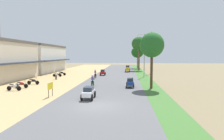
# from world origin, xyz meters

# --- Properties ---
(ground_plane) EXTENTS (180.00, 180.00, 0.00)m
(ground_plane) POSITION_xyz_m (0.00, 0.00, 0.00)
(ground_plane) COLOR #7A6B4C
(road_strip) EXTENTS (9.00, 140.00, 0.08)m
(road_strip) POSITION_xyz_m (0.00, 0.00, 0.04)
(road_strip) COLOR #565659
(road_strip) RESTS_ON ground
(median_strip) EXTENTS (2.40, 140.00, 0.06)m
(median_strip) POSITION_xyz_m (5.70, 0.00, 0.03)
(median_strip) COLOR #3D6B2D
(median_strip) RESTS_ON ground
(shophouse_mid) EXTENTS (9.94, 8.70, 6.90)m
(shophouse_mid) POSITION_xyz_m (-19.98, 28.16, 3.46)
(shophouse_mid) COLOR silver
(shophouse_mid) RESTS_ON ground
(shophouse_far) EXTENTS (9.50, 8.59, 6.90)m
(shophouse_far) POSITION_xyz_m (-19.98, 37.14, 3.46)
(shophouse_far) COLOR silver
(shophouse_far) RESTS_ON ground
(parked_motorbike_nearest) EXTENTS (1.80, 0.54, 0.94)m
(parked_motorbike_nearest) POSITION_xyz_m (-11.13, 6.25, 0.55)
(parked_motorbike_nearest) COLOR black
(parked_motorbike_nearest) RESTS_ON dirt_shoulder
(parked_motorbike_second) EXTENTS (1.80, 0.54, 0.94)m
(parked_motorbike_second) POSITION_xyz_m (-11.25, 8.10, 0.55)
(parked_motorbike_second) COLOR black
(parked_motorbike_second) RESTS_ON dirt_shoulder
(parked_motorbike_third) EXTENTS (1.80, 0.54, 0.94)m
(parked_motorbike_third) POSITION_xyz_m (-11.18, 11.17, 0.55)
(parked_motorbike_third) COLOR black
(parked_motorbike_third) RESTS_ON dirt_shoulder
(parked_motorbike_fourth) EXTENTS (1.80, 0.54, 0.94)m
(parked_motorbike_fourth) POSITION_xyz_m (-11.38, 21.57, 0.55)
(parked_motorbike_fourth) COLOR black
(parked_motorbike_fourth) RESTS_ON dirt_shoulder
(parked_motorbike_fifth) EXTENTS (1.80, 0.54, 0.94)m
(parked_motorbike_fifth) POSITION_xyz_m (-11.27, 23.94, 0.55)
(parked_motorbike_fifth) COLOR black
(parked_motorbike_fifth) RESTS_ON dirt_shoulder
(street_signboard) EXTENTS (0.06, 1.30, 1.50)m
(street_signboard) POSITION_xyz_m (-5.34, 3.04, 1.11)
(street_signboard) COLOR #262628
(street_signboard) RESTS_ON dirt_shoulder
(pedestrian_on_shoulder) EXTENTS (0.39, 0.28, 1.62)m
(pedestrian_on_shoulder) POSITION_xyz_m (-9.96, 17.05, 0.96)
(pedestrian_on_shoulder) COLOR #33333D
(pedestrian_on_shoulder) RESTS_ON dirt_shoulder
(median_tree_nearest) EXTENTS (3.07, 3.07, 7.15)m
(median_tree_nearest) POSITION_xyz_m (5.58, 9.11, 5.57)
(median_tree_nearest) COLOR #4C351E
(median_tree_nearest) RESTS_ON median_strip
(median_tree_second) EXTENTS (4.15, 4.15, 9.38)m
(median_tree_second) POSITION_xyz_m (5.82, 38.82, 7.46)
(median_tree_second) COLOR #4C351E
(median_tree_second) RESTS_ON median_strip
(median_tree_third) EXTENTS (3.94, 3.94, 7.03)m
(median_tree_third) POSITION_xyz_m (5.83, 46.91, 5.27)
(median_tree_third) COLOR #4C351E
(median_tree_third) RESTS_ON median_strip
(streetlamp_near) EXTENTS (3.16, 0.20, 8.37)m
(streetlamp_near) POSITION_xyz_m (5.80, 22.20, 4.85)
(streetlamp_near) COLOR gray
(streetlamp_near) RESTS_ON median_strip
(streetlamp_mid) EXTENTS (3.16, 0.20, 7.47)m
(streetlamp_mid) POSITION_xyz_m (5.80, 41.46, 4.38)
(streetlamp_mid) COLOR gray
(streetlamp_mid) RESTS_ON median_strip
(utility_pole_near) EXTENTS (1.80, 0.20, 9.62)m
(utility_pole_near) POSITION_xyz_m (8.06, 29.45, 5.00)
(utility_pole_near) COLOR brown
(utility_pole_near) RESTS_ON ground
(car_sedan_white) EXTENTS (1.10, 2.26, 1.19)m
(car_sedan_white) POSITION_xyz_m (-1.28, 2.43, 0.74)
(car_sedan_white) COLOR silver
(car_sedan_white) RESTS_ON road_strip
(car_hatchback_blue) EXTENTS (1.04, 2.00, 1.23)m
(car_hatchback_blue) POSITION_xyz_m (2.87, 9.66, 0.75)
(car_hatchback_blue) COLOR navy
(car_hatchback_blue) RESTS_ON road_strip
(car_hatchback_red) EXTENTS (1.04, 2.00, 1.23)m
(car_hatchback_red) POSITION_xyz_m (-2.61, 24.56, 0.75)
(car_hatchback_red) COLOR red
(car_hatchback_red) RESTS_ON road_strip
(car_van_yellow) EXTENTS (1.19, 2.41, 1.67)m
(car_van_yellow) POSITION_xyz_m (2.65, 33.31, 1.02)
(car_van_yellow) COLOR gold
(car_van_yellow) RESTS_ON road_strip
(motorbike_foreground_rider) EXTENTS (0.54, 1.80, 1.66)m
(motorbike_foreground_rider) POSITION_xyz_m (-2.21, 9.93, 0.86)
(motorbike_foreground_rider) COLOR black
(motorbike_foreground_rider) RESTS_ON road_strip
(motorbike_ahead_second) EXTENTS (0.54, 1.80, 1.66)m
(motorbike_ahead_second) POSITION_xyz_m (-3.43, 19.80, 0.86)
(motorbike_ahead_second) COLOR black
(motorbike_ahead_second) RESTS_ON road_strip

